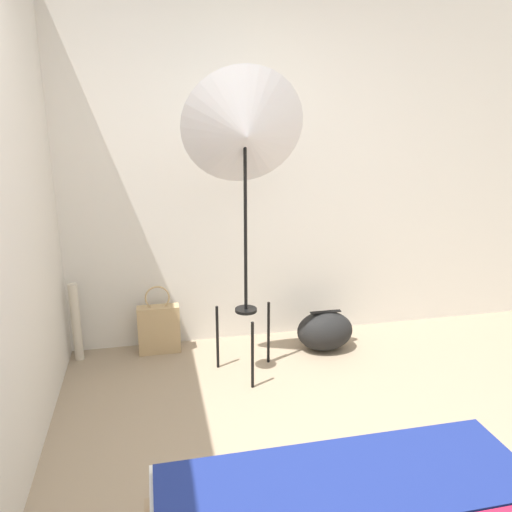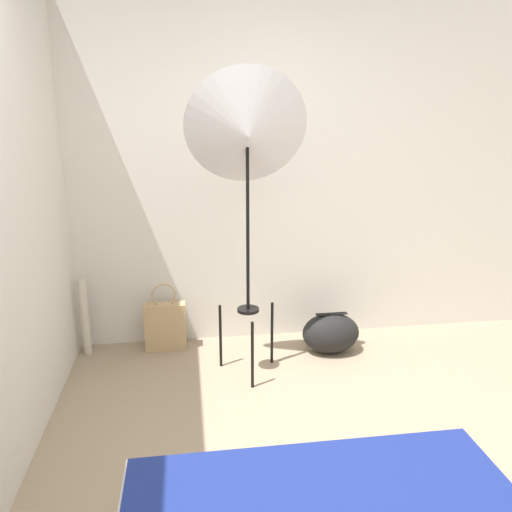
% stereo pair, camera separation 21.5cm
% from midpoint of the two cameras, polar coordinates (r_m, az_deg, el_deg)
% --- Properties ---
extents(wall_back, '(8.00, 0.05, 2.60)m').
position_cam_midpoint_polar(wall_back, '(3.75, -4.15, 9.34)').
color(wall_back, silver).
rests_on(wall_back, ground_plane).
extents(wall_side_left, '(0.05, 8.00, 2.60)m').
position_cam_midpoint_polar(wall_side_left, '(2.68, -28.75, 4.86)').
color(wall_side_left, silver).
rests_on(wall_side_left, ground_plane).
extents(photo_umbrella, '(0.77, 0.44, 2.01)m').
position_cam_midpoint_polar(photo_umbrella, '(3.12, -3.30, 13.65)').
color(photo_umbrella, black).
rests_on(photo_umbrella, ground_plane).
extents(tote_bag, '(0.31, 0.11, 0.52)m').
position_cam_midpoint_polar(tote_bag, '(3.84, -12.62, -8.10)').
color(tote_bag, tan).
rests_on(tote_bag, ground_plane).
extents(duffel_bag, '(0.43, 0.30, 0.31)m').
position_cam_midpoint_polar(duffel_bag, '(3.83, 6.27, -8.51)').
color(duffel_bag, black).
rests_on(duffel_bag, ground_plane).
extents(paper_roll, '(0.06, 0.06, 0.58)m').
position_cam_midpoint_polar(paper_roll, '(3.86, -21.40, -7.09)').
color(paper_roll, beige).
rests_on(paper_roll, ground_plane).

